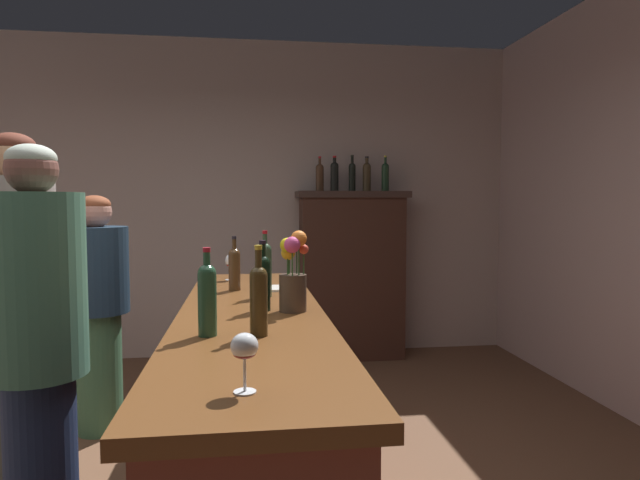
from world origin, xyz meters
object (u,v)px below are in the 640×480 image
(display_cabinet, at_px, (352,271))
(wine_bottle_pinot, at_px, (263,279))
(wine_bottle_syrah, at_px, (259,297))
(wine_bottle_merlot, at_px, (234,267))
(bar_counter, at_px, (252,420))
(display_bottle_right, at_px, (385,176))
(display_bottle_left, at_px, (320,176))
(display_bottle_center, at_px, (352,175))
(wine_bottle_chardonnay, at_px, (207,296))
(flower_arrangement, at_px, (293,273))
(display_bottle_midright, at_px, (367,175))
(patron_in_grey, at_px, (97,305))
(display_bottle_midleft, at_px, (334,175))
(cheese_plate, at_px, (276,288))
(patron_redhead, at_px, (18,307))
(wine_glass_front, at_px, (244,349))
(patron_near_entrance, at_px, (38,354))
(wine_glass_mid, at_px, (231,262))
(wine_bottle_malbec, at_px, (265,267))

(display_cabinet, bearing_deg, wine_bottle_pinot, -108.92)
(wine_bottle_syrah, relative_size, wine_bottle_merlot, 1.10)
(bar_counter, relative_size, display_bottle_right, 7.69)
(wine_bottle_merlot, bearing_deg, display_cabinet, 63.20)
(display_cabinet, relative_size, display_bottle_left, 4.92)
(display_bottle_center, distance_m, display_bottle_right, 0.31)
(wine_bottle_chardonnay, bearing_deg, flower_arrangement, 49.74)
(wine_bottle_merlot, distance_m, display_bottle_midright, 2.45)
(patron_in_grey, bearing_deg, display_bottle_center, 89.01)
(bar_counter, relative_size, display_cabinet, 1.64)
(display_bottle_midright, bearing_deg, display_bottle_midleft, 180.00)
(wine_bottle_merlot, relative_size, cheese_plate, 1.54)
(wine_bottle_syrah, bearing_deg, bar_counter, 92.78)
(display_bottle_right, relative_size, patron_in_grey, 0.22)
(wine_bottle_chardonnay, height_order, patron_redhead, patron_redhead)
(display_bottle_midleft, bearing_deg, wine_bottle_pinot, -105.68)
(display_bottle_midleft, relative_size, display_bottle_midright, 1.00)
(wine_bottle_pinot, distance_m, wine_bottle_chardonnay, 0.48)
(flower_arrangement, distance_m, display_bottle_midleft, 2.81)
(wine_glass_front, bearing_deg, display_bottle_midleft, 77.49)
(bar_counter, distance_m, display_bottle_right, 3.18)
(wine_bottle_chardonnay, relative_size, cheese_plate, 1.66)
(wine_glass_front, xyz_separation_m, patron_near_entrance, (-0.74, 0.72, -0.18))
(patron_redhead, bearing_deg, display_bottle_left, 76.70)
(display_bottle_left, bearing_deg, wine_bottle_chardonnay, -104.81)
(wine_glass_mid, distance_m, flower_arrangement, 1.07)
(patron_redhead, bearing_deg, wine_bottle_malbec, 28.45)
(display_cabinet, bearing_deg, flower_arrangement, -106.17)
(wine_bottle_chardonnay, xyz_separation_m, cheese_plate, (0.30, 1.02, -0.14))
(bar_counter, distance_m, wine_bottle_chardonnay, 0.78)
(bar_counter, distance_m, wine_bottle_malbec, 0.74)
(flower_arrangement, bearing_deg, wine_bottle_malbec, 104.90)
(display_bottle_midleft, xyz_separation_m, display_bottle_center, (0.17, 0.00, -0.00))
(wine_bottle_merlot, distance_m, patron_near_entrance, 1.16)
(wine_glass_front, relative_size, display_bottle_midleft, 0.46)
(display_bottle_left, relative_size, display_bottle_midleft, 0.98)
(display_cabinet, distance_m, wine_bottle_syrah, 3.26)
(flower_arrangement, bearing_deg, display_bottle_center, 73.80)
(display_bottle_center, bearing_deg, wine_bottle_malbec, -111.20)
(wine_glass_mid, height_order, patron_near_entrance, patron_near_entrance)
(wine_bottle_chardonnay, height_order, patron_near_entrance, patron_near_entrance)
(wine_glass_front, distance_m, display_bottle_midleft, 3.83)
(wine_bottle_pinot, bearing_deg, bar_counter, -173.05)
(display_bottle_midleft, bearing_deg, display_bottle_center, 0.00)
(wine_bottle_pinot, xyz_separation_m, wine_bottle_merlot, (-0.13, 0.58, -0.01))
(wine_bottle_syrah, height_order, wine_bottle_malbec, wine_bottle_malbec)
(wine_bottle_pinot, bearing_deg, wine_bottle_syrah, -93.51)
(cheese_plate, bearing_deg, flower_arrangement, -86.17)
(display_bottle_right, xyz_separation_m, patron_in_grey, (-2.23, -1.45, -0.89))
(display_bottle_center, bearing_deg, wine_bottle_syrah, -106.77)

